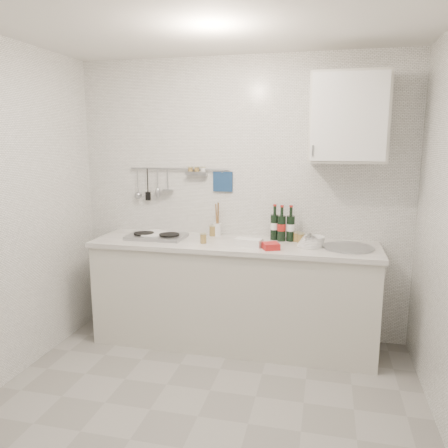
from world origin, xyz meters
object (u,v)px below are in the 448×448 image
Objects in this scene: plate_stack_hob at (151,235)px; wine_bottles at (282,223)px; utensil_crock at (217,228)px; wall_cabinet at (348,118)px; plate_stack_sink at (312,241)px.

plate_stack_hob is 0.96× the size of wine_bottles.
utensil_crock is (-0.60, 0.06, -0.08)m from wine_bottles.
wall_cabinet is 2.27× the size of utensil_crock.
plate_stack_hob is 0.97× the size of utensil_crock.
plate_stack_hob is at bearing 178.69° from plate_stack_sink.
plate_stack_hob is 1.33× the size of plate_stack_sink.
wine_bottles is at bearing 148.61° from plate_stack_sink.
wall_cabinet is at bearing 2.88° from plate_stack_hob.
plate_stack_sink is at bearing -14.57° from utensil_crock.
utensil_crock is at bearing 165.43° from plate_stack_sink.
wine_bottles reaches higher than utensil_crock.
plate_stack_hob is at bearing -177.12° from wall_cabinet.
utensil_crock is at bearing 18.58° from plate_stack_hob.
plate_stack_sink reaches higher than plate_stack_hob.
utensil_crock is at bearing 173.90° from wine_bottles.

